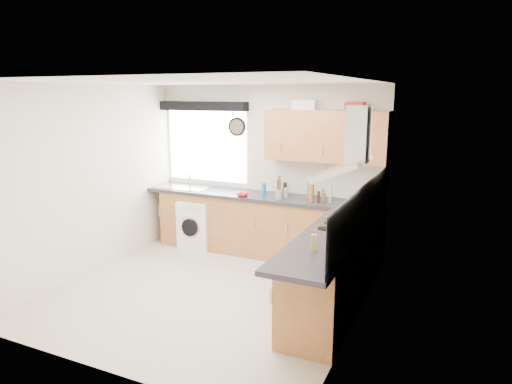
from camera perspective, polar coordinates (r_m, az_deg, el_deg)
The scene contains 37 objects.
ground_plane at distance 5.74m, azimuth -5.97°, elevation -12.22°, with size 3.60×3.60×0.00m, color beige.
ceiling at distance 5.23m, azimuth -6.59°, elevation 13.56°, with size 3.60×3.60×0.02m, color white.
wall_back at distance 6.93m, azimuth 1.42°, elevation 2.90°, with size 3.60×0.02×2.50m, color silver.
wall_front at distance 3.97m, azimuth -19.78°, elevation -4.90°, with size 3.60×0.02×2.50m, color silver.
wall_left at distance 6.45m, azimuth -20.11°, elevation 1.47°, with size 0.02×3.60×2.50m, color silver.
wall_right at distance 4.70m, azimuth 12.91°, elevation -1.87°, with size 0.02×3.60×2.50m, color silver.
window at distance 7.35m, azimuth -6.16°, elevation 5.74°, with size 1.40×0.02×1.10m, color white.
window_blind at distance 7.23m, azimuth -6.65°, elevation 10.63°, with size 1.50×0.18×0.14m, color black.
splashback at distance 5.01m, azimuth 13.49°, elevation -1.87°, with size 0.01×3.00×0.54m, color white.
base_cab_back at distance 6.89m, azimuth -0.34°, elevation -4.14°, with size 3.00×0.58×0.86m, color #96592F.
base_cab_corner at distance 6.40m, azimuth 12.77°, elevation -5.75°, with size 0.60×0.60×0.86m, color #96592F.
base_cab_right at distance 5.16m, azimuth 9.64°, elevation -10.06°, with size 0.58×2.10×0.86m, color #96592F.
worktop_back at distance 6.73m, azimuth 0.39°, elevation -0.54°, with size 3.60×0.62×0.05m, color black.
worktop_right at distance 4.87m, azimuth 9.24°, elevation -5.71°, with size 0.62×2.42×0.05m, color black.
sink at distance 7.35m, azimuth -9.09°, elevation 0.92°, with size 0.84×0.46×0.10m, color #B0B0B0, non-canonical shape.
oven at distance 5.30m, azimuth 9.96°, elevation -9.52°, with size 0.56×0.58×0.85m, color black.
hob_plate at distance 5.14m, azimuth 10.17°, elevation -4.41°, with size 0.52×0.52×0.01m, color #B0B0B0.
extractor_hood at distance 4.94m, azimuth 11.66°, elevation 4.99°, with size 0.52×0.78×0.66m, color #B0B0B0, non-canonical shape.
upper_cabinets at distance 6.38m, azimuth 8.73°, elevation 6.94°, with size 1.70×0.35×0.70m, color #96592F.
washing_machine at distance 7.23m, azimuth -7.20°, elevation -3.91°, with size 0.51×0.49×0.75m, color white.
wall_clock at distance 7.03m, azimuth -2.46°, elevation 8.14°, with size 0.29×0.29×0.04m, color black.
casserole at distance 6.55m, azimuth 6.10°, elevation 10.81°, with size 0.32×0.23×0.14m, color white.
storage_box at distance 6.35m, azimuth 12.30°, elevation 10.47°, with size 0.25×0.21×0.11m, color #B62627.
utensil_pot at distance 6.43m, azimuth 2.92°, elevation -0.31°, with size 0.10×0.10×0.14m, color gray.
kitchen_roll at distance 5.11m, azimuth 11.60°, elevation -3.39°, with size 0.10×0.10×0.21m, color white.
tomato_cluster at distance 6.61m, azimuth -1.71°, elevation -0.25°, with size 0.15×0.15×0.07m, color red, non-canonical shape.
jar_0 at distance 6.30m, azimuth 9.28°, elevation -0.28°, with size 0.04×0.04×0.23m, color #ADA394.
jar_1 at distance 6.27m, azimuth 7.81°, elevation -0.61°, with size 0.04×0.04×0.16m, color #38141A.
jar_2 at distance 6.29m, azimuth 6.95°, elevation -0.16°, with size 0.07×0.07×0.25m, color brown.
jar_3 at distance 6.76m, azimuth 3.64°, elevation 0.47°, with size 0.06×0.06×0.18m, color black.
jar_4 at distance 6.44m, azimuth 8.33°, elevation -0.30°, with size 0.04×0.04×0.16m, color olive.
jar_5 at distance 6.66m, azimuth 1.01°, elevation 0.35°, with size 0.06×0.06×0.18m, color #1C5C8A.
jar_6 at distance 6.54m, azimuth 6.57°, elevation 0.28°, with size 0.05×0.05×0.23m, color olive.
jar_7 at distance 6.55m, azimuth 3.77°, elevation -0.08°, with size 0.06×0.06×0.14m, color #A4968C.
jar_8 at distance 6.36m, azimuth 8.45°, elevation -0.60°, with size 0.06×0.06×0.13m, color olive.
jar_9 at distance 6.70m, azimuth 2.83°, elevation 0.60°, with size 0.05×0.05×0.23m, color black.
bottle_0 at distance 4.39m, azimuth 7.26°, elevation -6.25°, with size 0.06×0.06×0.15m, color olive.
Camera 1 is at (2.71, -4.48, 2.37)m, focal length 32.00 mm.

